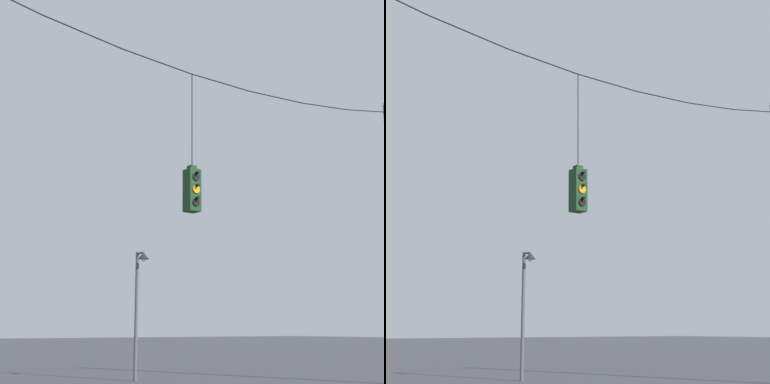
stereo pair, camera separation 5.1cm
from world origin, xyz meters
TOP-DOWN VIEW (x-y plane):
  - span_wire at (0.00, -0.16)m, footprint 14.22×0.03m
  - traffic_light_over_intersection at (-0.99, -0.16)m, footprint 0.34×0.58m
  - street_lamp at (0.87, 5.62)m, footprint 0.37×0.66m

SIDE VIEW (x-z plane):
  - street_lamp at x=0.87m, z-range 0.75..5.00m
  - traffic_light_over_intersection at x=-0.99m, z-range 3.23..6.89m
  - span_wire at x=0.00m, z-range 8.02..8.77m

